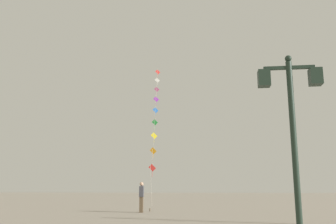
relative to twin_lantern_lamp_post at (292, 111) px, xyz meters
name	(u,v)px	position (x,y,z in m)	size (l,w,h in m)	color
ground_plane	(193,212)	(-3.08, 13.43, -3.15)	(160.00, 160.00, 0.00)	gray
twin_lantern_lamp_post	(292,111)	(0.00, 0.00, 0.00)	(1.47, 0.28, 4.53)	#1E2D23
kite_train	(155,116)	(-6.58, 21.19, 4.11)	(1.89, 13.62, 13.35)	brown
kite_flyer	(141,196)	(-6.01, 12.69, -2.25)	(0.27, 0.61, 1.71)	brown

